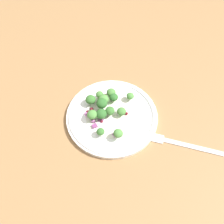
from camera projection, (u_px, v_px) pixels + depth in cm
name	position (u px, v px, depth cm)	size (l,w,h in cm)	color
ground_plane	(108.00, 124.00, 66.10)	(180.00, 180.00, 2.00)	olive
plate	(112.00, 116.00, 65.39)	(24.52, 24.52, 1.70)	white
dressing_pool	(112.00, 115.00, 65.03)	(14.22, 14.22, 0.20)	white
broccoli_floret_0	(130.00, 96.00, 66.44)	(2.10, 2.10, 2.12)	#9EC684
broccoli_floret_1	(100.00, 95.00, 66.75)	(2.07, 2.07, 2.09)	#9EC684
broccoli_floret_2	(111.00, 93.00, 67.03)	(2.57, 2.57, 2.60)	#9EC684
broccoli_floret_3	(121.00, 112.00, 63.75)	(2.37, 2.37, 2.40)	#9EC684
broccoli_floret_4	(118.00, 133.00, 59.64)	(2.41, 2.41, 2.44)	#8EB77A
broccoli_floret_5	(110.00, 111.00, 63.45)	(2.45, 2.45, 2.48)	#8EB77A
broccoli_floret_6	(92.00, 115.00, 62.78)	(2.71, 2.71, 2.75)	#9EC684
broccoli_floret_7	(101.00, 115.00, 62.92)	(2.90, 2.90, 2.93)	#ADD18E
broccoli_floret_8	(100.00, 131.00, 60.47)	(2.01, 2.01, 2.04)	#8EB77A
broccoli_floret_9	(114.00, 97.00, 66.12)	(2.39, 2.39, 2.42)	#ADD18E
broccoli_floret_10	(104.00, 99.00, 65.60)	(2.95, 2.95, 2.98)	#9EC684
broccoli_floret_11	(91.00, 100.00, 65.83)	(2.81, 2.81, 2.84)	#8EB77A
broccoli_floret_12	(102.00, 103.00, 64.11)	(2.97, 2.97, 3.00)	#8EB77A
cranberry_0	(126.00, 113.00, 64.81)	(0.89, 0.89, 0.89)	maroon
cranberry_1	(105.00, 95.00, 68.03)	(0.83, 0.83, 0.83)	maroon
cranberry_2	(92.00, 109.00, 65.09)	(0.97, 0.97, 0.97)	maroon
cranberry_3	(102.00, 122.00, 63.53)	(0.71, 0.71, 0.71)	maroon
cranberry_4	(87.00, 113.00, 64.68)	(0.76, 0.76, 0.76)	#4C0A14
onion_bit_0	(115.00, 134.00, 61.46)	(1.29, 1.15, 0.54)	#A35B93
onion_bit_1	(87.00, 114.00, 64.41)	(1.04, 0.83, 0.59)	#A35B93
onion_bit_2	(93.00, 121.00, 63.31)	(0.95, 0.89, 0.52)	#A35B93
onion_bit_3	(101.00, 120.00, 63.91)	(1.22, 1.36, 0.31)	#A35B93
onion_bit_4	(95.00, 126.00, 62.64)	(1.02, 1.31, 0.60)	#843D75
fork	(181.00, 144.00, 61.44)	(18.69, 3.59, 0.50)	silver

